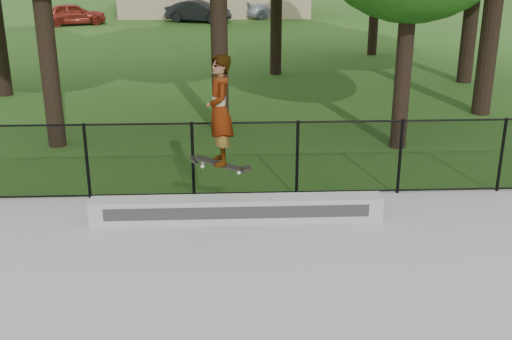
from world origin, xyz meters
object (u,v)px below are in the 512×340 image
object	(u,v)px
grind_ledge	(237,209)
car_a	(73,14)
car_c	(273,9)
car_b	(198,11)
skater_airborne	(220,112)

from	to	relation	value
grind_ledge	car_a	distance (m)	29.49
grind_ledge	car_c	world-z (taller)	car_c
car_c	car_b	bearing A→B (deg)	91.85
grind_ledge	skater_airborne	distance (m)	1.90
car_a	car_c	world-z (taller)	car_a
car_a	skater_airborne	size ratio (longest dim) A/B	1.84
car_b	car_c	size ratio (longest dim) A/B	1.00
car_a	car_c	distance (m)	12.22
car_c	skater_airborne	size ratio (longest dim) A/B	1.72
car_b	grind_ledge	bearing A→B (deg)	-157.70
car_a	car_b	xyz separation A→B (m)	(7.21, 1.03, -0.00)
grind_ledge	skater_airborne	world-z (taller)	skater_airborne
car_a	car_b	world-z (taller)	car_a
skater_airborne	car_a	bearing A→B (deg)	107.11
grind_ledge	skater_airborne	xyz separation A→B (m)	(-0.27, -0.30, 1.85)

